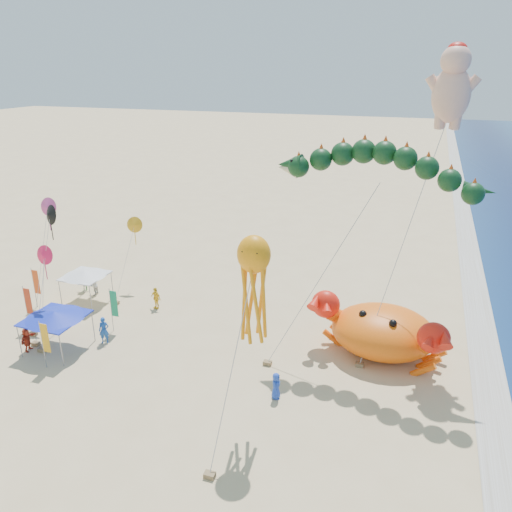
{
  "coord_description": "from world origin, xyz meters",
  "views": [
    {
      "loc": [
        7.12,
        -24.46,
        17.3
      ],
      "look_at": [
        -2.0,
        2.0,
        6.5
      ],
      "focal_mm": 35.0,
      "sensor_mm": 36.0,
      "label": 1
    }
  ],
  "objects_px": {
    "octopus_kite": "(254,281)",
    "dragon_kite": "(378,173)",
    "cherub_kite": "(452,85)",
    "canopy_blue": "(54,315)",
    "crab_inflatable": "(383,330)",
    "canopy_white": "(85,273)"
  },
  "relations": [
    {
      "from": "dragon_kite",
      "to": "canopy_blue",
      "type": "distance_m",
      "value": 21.66
    },
    {
      "from": "dragon_kite",
      "to": "cherub_kite",
      "type": "distance_m",
      "value": 7.02
    },
    {
      "from": "octopus_kite",
      "to": "canopy_blue",
      "type": "bearing_deg",
      "value": 170.68
    },
    {
      "from": "canopy_white",
      "to": "crab_inflatable",
      "type": "bearing_deg",
      "value": -0.37
    },
    {
      "from": "dragon_kite",
      "to": "octopus_kite",
      "type": "distance_m",
      "value": 10.32
    },
    {
      "from": "crab_inflatable",
      "to": "cherub_kite",
      "type": "bearing_deg",
      "value": 61.25
    },
    {
      "from": "cherub_kite",
      "to": "canopy_white",
      "type": "height_order",
      "value": "cherub_kite"
    },
    {
      "from": "crab_inflatable",
      "to": "octopus_kite",
      "type": "xyz_separation_m",
      "value": [
        -5.62,
        -8.49,
        6.12
      ]
    },
    {
      "from": "octopus_kite",
      "to": "crab_inflatable",
      "type": "bearing_deg",
      "value": 56.49
    },
    {
      "from": "dragon_kite",
      "to": "octopus_kite",
      "type": "xyz_separation_m",
      "value": [
        -4.44,
        -8.53,
        -3.74
      ]
    },
    {
      "from": "canopy_white",
      "to": "cherub_kite",
      "type": "bearing_deg",
      "value": 9.13
    },
    {
      "from": "octopus_kite",
      "to": "canopy_white",
      "type": "relative_size",
      "value": 3.1
    },
    {
      "from": "crab_inflatable",
      "to": "canopy_white",
      "type": "relative_size",
      "value": 2.7
    },
    {
      "from": "dragon_kite",
      "to": "canopy_white",
      "type": "relative_size",
      "value": 3.95
    },
    {
      "from": "cherub_kite",
      "to": "canopy_blue",
      "type": "xyz_separation_m",
      "value": [
        -22.06,
        -10.24,
        -13.73
      ]
    },
    {
      "from": "crab_inflatable",
      "to": "octopus_kite",
      "type": "height_order",
      "value": "octopus_kite"
    },
    {
      "from": "dragon_kite",
      "to": "canopy_white",
      "type": "distance_m",
      "value": 22.97
    },
    {
      "from": "octopus_kite",
      "to": "canopy_blue",
      "type": "xyz_separation_m",
      "value": [
        -14.2,
        2.33,
        -5.37
      ]
    },
    {
      "from": "cherub_kite",
      "to": "canopy_blue",
      "type": "relative_size",
      "value": 4.95
    },
    {
      "from": "octopus_kite",
      "to": "dragon_kite",
      "type": "bearing_deg",
      "value": 62.5
    },
    {
      "from": "canopy_blue",
      "to": "canopy_white",
      "type": "xyz_separation_m",
      "value": [
        -2.44,
        6.3,
        -0.0
      ]
    },
    {
      "from": "cherub_kite",
      "to": "octopus_kite",
      "type": "distance_m",
      "value": 17.01
    }
  ]
}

